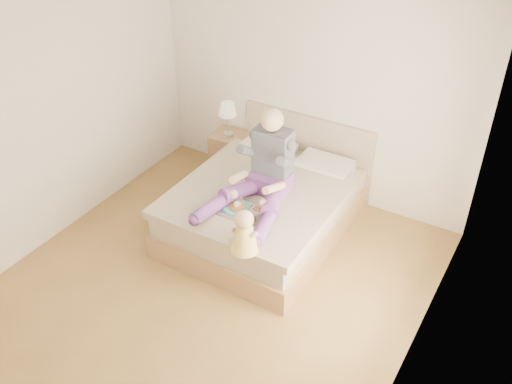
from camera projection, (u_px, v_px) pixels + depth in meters
The scene contains 7 objects.
room at pixel (215, 159), 4.98m from camera, with size 4.02×4.22×2.71m.
bed at pixel (267, 205), 6.46m from camera, with size 1.70×2.18×1.00m.
nightstand at pixel (231, 153), 7.46m from camera, with size 0.49×0.44×0.56m.
lamp at pixel (228, 111), 7.08m from camera, with size 0.22×0.22×0.45m.
adult at pixel (263, 173), 5.92m from camera, with size 0.83×1.18×0.98m.
tray at pixel (245, 209), 5.84m from camera, with size 0.47×0.38×0.13m.
baby at pixel (245, 234), 5.27m from camera, with size 0.29×0.40×0.44m.
Camera 1 is at (2.57, -3.48, 4.10)m, focal length 40.00 mm.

